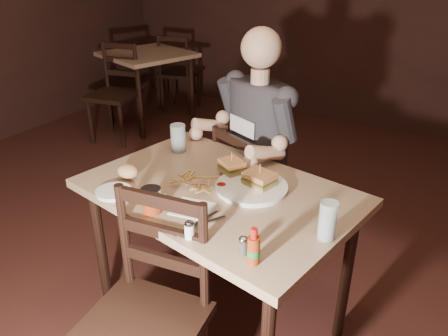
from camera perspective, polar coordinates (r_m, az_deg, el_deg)
The scene contains 24 objects.
room_shell at distance 1.57m, azimuth -11.12°, elevation 14.98°, with size 7.00×7.00×7.00m.
main_table at distance 1.95m, azimuth -0.76°, elevation -4.89°, with size 1.29×0.97×0.77m.
bg_table at distance 4.75m, azimuth -9.93°, elevation 13.57°, with size 1.00×1.00×0.77m.
chair_far at distance 2.54m, azimuth 4.32°, elevation -3.76°, with size 0.39×0.43×0.85m, color black, non-canonical shape.
chair_near at distance 1.73m, azimuth -10.91°, elevation -19.80°, with size 0.43×0.47×0.92m, color black, non-canonical shape.
bg_chair_far at distance 5.22m, azimuth -5.78°, elevation 12.27°, with size 0.41×0.45×0.89m, color black, non-canonical shape.
bg_chair_near at distance 4.41m, azimuth -14.34°, elevation 9.23°, with size 0.43×0.47×0.92m, color black, non-canonical shape.
diner at distance 2.31m, azimuth 3.81°, elevation 6.30°, with size 0.54×0.42×0.94m, color #312E34, non-canonical shape.
dinner_plate at distance 1.90m, azimuth 3.59°, elevation -2.64°, with size 0.31×0.31×0.02m, color white.
sandwich_left at distance 1.99m, azimuth 1.02°, elevation 0.67°, with size 0.11×0.09×0.10m, color tan, non-canonical shape.
sandwich_right at distance 1.88m, azimuth 4.70°, elevation -0.86°, with size 0.12×0.10×0.10m, color tan, non-canonical shape.
fries_pile at distance 1.90m, azimuth -3.67°, elevation -1.65°, with size 0.25×0.17×0.04m, color tan, non-canonical shape.
ketchup_dollop at distance 1.90m, azimuth -0.35°, elevation -2.16°, with size 0.04×0.04×0.01m, color maroon.
glass_left at distance 2.26m, azimuth -6.00°, elevation 3.91°, with size 0.08×0.08×0.14m, color silver.
glass_right at distance 1.60m, azimuth 13.38°, elevation -6.71°, with size 0.07×0.07×0.15m, color silver.
hot_sauce at distance 1.45m, azimuth 3.91°, elevation -10.12°, with size 0.04×0.04×0.14m, color maroon, non-canonical shape.
salt_shaker at distance 1.58m, azimuth -4.53°, elevation -8.08°, with size 0.04×0.04×0.07m, color white, non-canonical shape.
pepper_shaker at distance 1.51m, azimuth 2.56°, elevation -10.12°, with size 0.04×0.04×0.06m, color #38332D, non-canonical shape.
syrup_dispenser at distance 1.74m, azimuth -9.45°, elevation -4.19°, with size 0.08×0.08×0.10m, color maroon, non-canonical shape.
napkin at distance 1.77m, azimuth -4.16°, elevation -5.28°, with size 0.16×0.15×0.00m, color white.
knife at distance 1.67m, azimuth -3.57°, elevation -7.26°, with size 0.01×0.23×0.01m, color silver.
fork at distance 1.67m, azimuth -2.33°, elevation -7.13°, with size 0.01×0.17×0.01m, color silver.
side_plate at distance 1.93m, azimuth -14.21°, elevation -3.12°, with size 0.15×0.15×0.01m, color white.
bread_roll at distance 2.01m, azimuth -12.45°, elevation -0.40°, with size 0.10×0.08×0.06m, color tan.
Camera 1 is at (1.03, -1.15, 1.70)m, focal length 35.00 mm.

